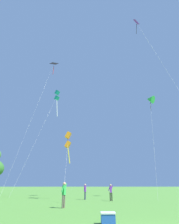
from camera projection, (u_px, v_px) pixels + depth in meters
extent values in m
cube|color=teal|center=(57.00, 93.00, 36.01)|extent=(1.09, 1.07, 0.92)
cube|color=teal|center=(57.00, 98.00, 35.56)|extent=(1.09, 1.07, 0.92)
cylinder|color=#3F382D|center=(57.00, 95.00, 35.78)|extent=(0.05, 0.05, 1.74)
cylinder|color=silver|center=(57.00, 107.00, 34.63)|extent=(0.53, 0.49, 3.81)
cylinder|color=silver|center=(38.00, 135.00, 29.17)|extent=(3.83, 6.89, 17.74)
cube|color=orange|center=(68.00, 135.00, 22.92)|extent=(0.77, 0.77, 0.89)
cube|color=orange|center=(68.00, 145.00, 22.48)|extent=(0.77, 0.77, 0.89)
cylinder|color=#3F382D|center=(68.00, 140.00, 22.70)|extent=(0.05, 0.05, 1.69)
cylinder|color=yellow|center=(69.00, 155.00, 22.01)|extent=(0.44, 0.13, 2.13)
cylinder|color=silver|center=(66.00, 167.00, 19.07)|extent=(0.30, 5.08, 6.55)
cube|color=black|center=(54.00, 63.00, 40.87)|extent=(2.09, 1.25, 1.58)
cylinder|color=#3F382D|center=(54.00, 63.00, 40.87)|extent=(1.41, 0.88, 0.82)
cylinder|color=red|center=(53.00, 70.00, 40.34)|extent=(0.22, 0.36, 2.08)
cylinder|color=silver|center=(35.00, 111.00, 31.52)|extent=(3.32, 9.17, 26.77)
cone|color=green|center=(150.00, 99.00, 28.16)|extent=(1.90, 1.88, 1.55)
cylinder|color=black|center=(151.00, 106.00, 27.72)|extent=(0.18, 0.13, 1.39)
cylinder|color=silver|center=(153.00, 140.00, 23.15)|extent=(2.66, 5.12, 13.72)
cube|color=purple|center=(136.00, 22.00, 29.83)|extent=(0.96, 1.24, 1.12)
cylinder|color=#3F382D|center=(136.00, 22.00, 29.83)|extent=(0.96, 0.16, 0.66)
cylinder|color=black|center=(137.00, 29.00, 29.44)|extent=(0.19, 0.32, 1.88)
cylinder|color=silver|center=(170.00, 77.00, 21.02)|extent=(3.15, 8.40, 26.30)
cylinder|color=#665B4C|center=(64.00, 201.00, 12.60)|extent=(0.11, 0.11, 0.82)
cylinder|color=#665B4C|center=(63.00, 202.00, 12.47)|extent=(0.11, 0.11, 0.82)
cube|color=green|center=(64.00, 190.00, 12.80)|extent=(0.27, 0.28, 0.62)
cylinder|color=green|center=(65.00, 188.00, 12.96)|extent=(0.23, 0.27, 0.57)
cylinder|color=green|center=(63.00, 188.00, 12.76)|extent=(0.23, 0.27, 0.57)
sphere|color=tan|center=(64.00, 184.00, 12.96)|extent=(0.23, 0.23, 0.23)
cylinder|color=#2D3351|center=(85.00, 196.00, 19.60)|extent=(0.10, 0.10, 0.79)
cylinder|color=#2D3351|center=(85.00, 196.00, 19.74)|extent=(0.10, 0.10, 0.79)
cube|color=purple|center=(85.00, 189.00, 19.93)|extent=(0.24, 0.25, 0.59)
cylinder|color=purple|center=(85.00, 187.00, 19.87)|extent=(0.16, 0.28, 0.55)
cylinder|color=purple|center=(85.00, 187.00, 20.09)|extent=(0.16, 0.28, 0.55)
sphere|color=tan|center=(85.00, 185.00, 20.08)|extent=(0.22, 0.22, 0.22)
cylinder|color=black|center=(112.00, 197.00, 17.99)|extent=(0.10, 0.10, 0.77)
cylinder|color=black|center=(110.00, 197.00, 18.00)|extent=(0.10, 0.10, 0.77)
cube|color=purple|center=(111.00, 189.00, 18.25)|extent=(0.21, 0.19, 0.58)
cylinder|color=purple|center=(112.00, 188.00, 18.30)|extent=(0.26, 0.10, 0.54)
cylinder|color=purple|center=(109.00, 188.00, 18.31)|extent=(0.26, 0.10, 0.54)
sphere|color=tan|center=(111.00, 185.00, 18.40)|extent=(0.21, 0.21, 0.21)
cube|color=#2351B2|center=(108.00, 219.00, 7.32)|extent=(0.56, 0.36, 0.38)
cube|color=white|center=(108.00, 213.00, 7.40)|extent=(0.60, 0.40, 0.06)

